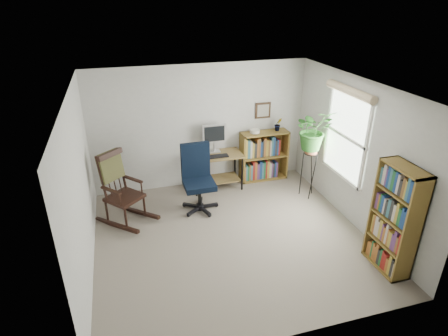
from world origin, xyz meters
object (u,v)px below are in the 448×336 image
object	(u,v)px
desk	(216,171)
rocking_chair	(123,188)
office_chair	(199,179)
tall_bookshelf	(395,220)
low_bookshelf	(264,156)

from	to	relation	value
desk	rocking_chair	xyz separation A→B (m)	(-1.79, -0.74, 0.27)
office_chair	desk	bearing A→B (deg)	53.83
desk	rocking_chair	distance (m)	1.95
desk	tall_bookshelf	bearing A→B (deg)	-60.13
office_chair	rocking_chair	size ratio (longest dim) A/B	0.97
rocking_chair	tall_bookshelf	world-z (taller)	tall_bookshelf
desk	tall_bookshelf	world-z (taller)	tall_bookshelf
tall_bookshelf	office_chair	bearing A→B (deg)	134.68
rocking_chair	tall_bookshelf	xyz separation A→B (m)	(3.49, -2.23, 0.16)
office_chair	low_bookshelf	xyz separation A→B (m)	(1.55, 0.85, -0.10)
rocking_chair	low_bookshelf	size ratio (longest dim) A/B	1.22
office_chair	low_bookshelf	distance (m)	1.77
desk	tall_bookshelf	xyz separation A→B (m)	(1.70, -2.96, 0.43)
desk	low_bookshelf	bearing A→B (deg)	6.57
office_chair	rocking_chair	distance (m)	1.28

